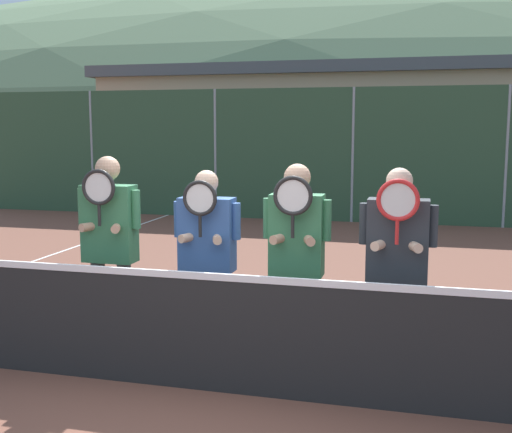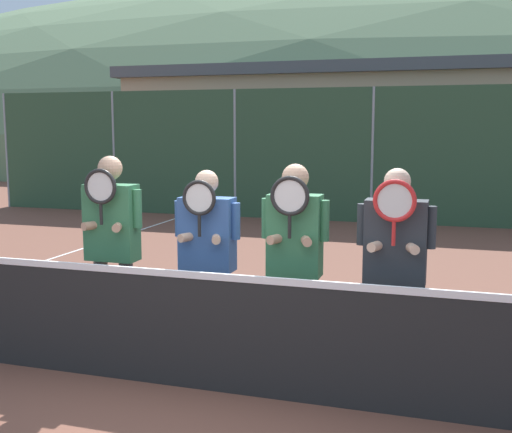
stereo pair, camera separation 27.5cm
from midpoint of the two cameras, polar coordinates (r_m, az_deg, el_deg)
The scene contains 12 objects.
ground_plane at distance 5.38m, azimuth -2.21°, elevation -15.24°, with size 120.00×120.00×0.00m, color brown.
hill_distant at distance 57.05m, azimuth 15.88°, elevation 5.57°, with size 134.14×74.52×26.08m.
clubhouse_building at distance 22.13m, azimuth 8.42°, elevation 7.76°, with size 14.79×5.50×4.08m.
fence_back at distance 14.39m, azimuth 10.84°, elevation 5.34°, with size 19.27×0.06×2.98m.
tennis_net at distance 5.20m, azimuth -2.24°, elevation -10.13°, with size 11.86×0.09×1.08m.
court_line_left_sideline at distance 10.01m, azimuth -20.59°, elevation -4.75°, with size 0.05×16.00×0.01m, color white.
player_leftmost at distance 6.04m, azimuth -11.43°, elevation -1.74°, with size 0.62×0.34×1.86m.
player_center_left at distance 5.77m, azimuth -3.01°, elevation -2.81°, with size 0.62×0.34×1.74m.
player_center_right at distance 5.41m, azimuth 4.90°, elevation -3.04°, with size 0.58×0.34×1.82m.
player_rightmost at distance 5.29m, azimuth 13.71°, elevation -3.63°, with size 0.62×0.34×1.80m.
car_far_left at distance 17.85m, azimuth -2.93°, elevation 3.93°, with size 4.43×2.02×1.66m.
car_left_of_center at distance 17.08m, azimuth 13.95°, elevation 3.80°, with size 4.43×2.06×1.86m.
Camera 2 is at (1.81, -4.61, 2.12)m, focal length 45.00 mm.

